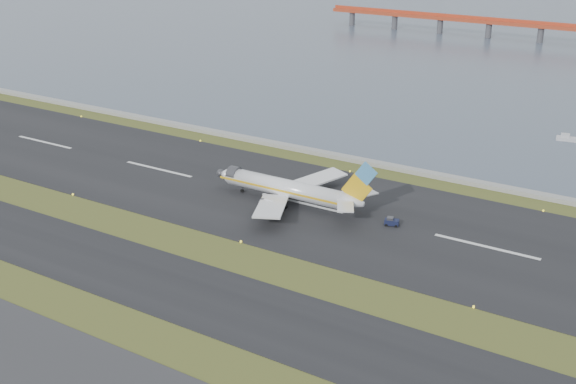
% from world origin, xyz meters
% --- Properties ---
extents(ground, '(1000.00, 1000.00, 0.00)m').
position_xyz_m(ground, '(0.00, 0.00, 0.00)').
color(ground, '#3C4E1C').
rests_on(ground, ground).
extents(taxiway_strip, '(1000.00, 18.00, 0.10)m').
position_xyz_m(taxiway_strip, '(0.00, -12.00, 0.05)').
color(taxiway_strip, black).
rests_on(taxiway_strip, ground).
extents(runway_strip, '(1000.00, 45.00, 0.10)m').
position_xyz_m(runway_strip, '(0.00, 30.00, 0.05)').
color(runway_strip, black).
rests_on(runway_strip, ground).
extents(seawall, '(1000.00, 2.50, 1.00)m').
position_xyz_m(seawall, '(0.00, 60.00, 0.50)').
color(seawall, '#999893').
rests_on(seawall, ground).
extents(airliner, '(38.52, 32.89, 12.80)m').
position_xyz_m(airliner, '(-1.82, 28.31, 3.46)').
color(airliner, white).
rests_on(airliner, ground).
extents(pushback_tug, '(3.13, 2.32, 1.80)m').
position_xyz_m(pushback_tug, '(20.98, 29.54, 0.87)').
color(pushback_tug, '#131836').
rests_on(pushback_tug, ground).
extents(workboat_near, '(8.14, 3.82, 1.90)m').
position_xyz_m(workboat_near, '(39.45, 105.26, 0.60)').
color(workboat_near, silver).
rests_on(workboat_near, ground).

